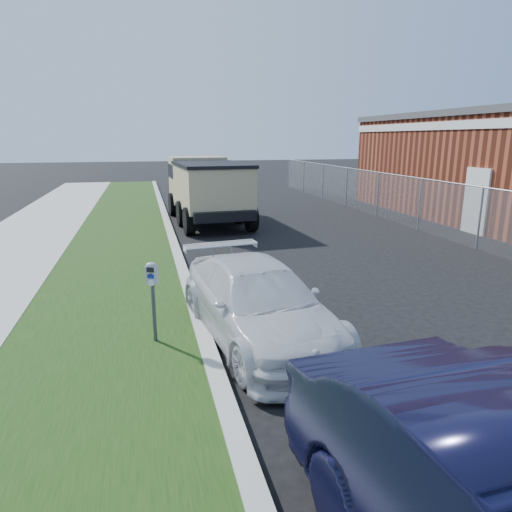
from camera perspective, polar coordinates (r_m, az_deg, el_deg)
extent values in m
plane|color=black|center=(8.45, 11.01, -7.67)|extent=(120.00, 120.00, 0.00)
cube|color=#97978F|center=(9.61, -8.43, -4.32)|extent=(0.25, 50.00, 0.15)
cube|color=#14360E|center=(9.61, -17.99, -4.95)|extent=(3.00, 50.00, 0.13)
plane|color=slate|center=(17.06, 19.79, 6.08)|extent=(0.00, 30.00, 30.00)
cylinder|color=#8F949C|center=(16.97, 20.05, 9.08)|extent=(0.04, 30.00, 0.04)
cylinder|color=#8F949C|center=(14.69, 26.18, 4.21)|extent=(0.06, 0.06, 1.80)
cylinder|color=#8F949C|center=(17.06, 19.79, 6.08)|extent=(0.06, 0.06, 1.80)
cylinder|color=#8F949C|center=(19.61, 14.98, 7.44)|extent=(0.06, 0.06, 1.80)
cylinder|color=#8F949C|center=(22.27, 11.27, 8.44)|extent=(0.06, 0.06, 1.80)
cylinder|color=#8F949C|center=(25.01, 8.35, 9.20)|extent=(0.06, 0.06, 1.80)
cylinder|color=#8F949C|center=(27.80, 6.01, 9.79)|extent=(0.06, 0.06, 1.80)
cylinder|color=#8F949C|center=(30.63, 4.08, 10.26)|extent=(0.06, 0.06, 1.80)
cube|color=silver|center=(18.59, 22.73, 14.82)|extent=(0.06, 14.00, 0.30)
cube|color=silver|center=(17.10, 25.77, 6.19)|extent=(0.08, 1.10, 2.20)
cylinder|color=#3F4247|center=(7.14, -12.62, -7.01)|extent=(0.08, 0.08, 0.91)
cube|color=gray|center=(6.94, -12.89, -2.30)|extent=(0.19, 0.16, 0.27)
ellipsoid|color=gray|center=(6.90, -12.96, -1.21)|extent=(0.20, 0.17, 0.10)
cube|color=black|center=(6.86, -13.10, -1.71)|extent=(0.11, 0.05, 0.07)
cube|color=navy|center=(6.89, -13.04, -2.50)|extent=(0.10, 0.04, 0.06)
cylinder|color=silver|center=(6.92, -13.00, -3.30)|extent=(0.10, 0.04, 0.10)
cube|color=#3F4247|center=(6.89, -13.06, -2.28)|extent=(0.04, 0.02, 0.05)
imported|color=silver|center=(7.35, 0.29, -5.72)|extent=(2.27, 4.40, 1.22)
cube|color=black|center=(17.65, -6.01, 6.39)|extent=(2.40, 6.13, 0.33)
cube|color=#9D8D65|center=(19.67, -7.32, 9.46)|extent=(2.30, 1.81, 1.88)
cube|color=black|center=(19.64, -7.35, 10.55)|extent=(2.33, 1.83, 0.56)
cube|color=#9D8D65|center=(16.82, -5.57, 8.67)|extent=(2.47, 4.07, 1.50)
cube|color=black|center=(16.76, -5.64, 11.32)|extent=(2.57, 4.17, 0.11)
cube|color=black|center=(20.64, -7.68, 7.32)|extent=(2.26, 0.27, 0.28)
cylinder|color=black|center=(19.54, -10.32, 6.39)|extent=(0.35, 0.96, 0.94)
cylinder|color=black|center=(19.90, -4.09, 6.74)|extent=(0.35, 0.96, 0.94)
cylinder|color=black|center=(17.04, -9.26, 5.27)|extent=(0.35, 0.96, 0.94)
cylinder|color=black|center=(17.46, -2.19, 5.67)|extent=(0.35, 0.96, 0.94)
cylinder|color=black|center=(15.39, -8.37, 4.33)|extent=(0.35, 0.96, 0.94)
cylinder|color=black|center=(15.86, -0.61, 4.78)|extent=(0.35, 0.96, 0.94)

